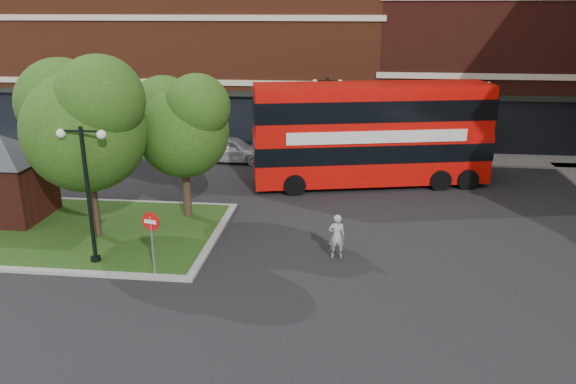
# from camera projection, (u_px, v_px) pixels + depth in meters

# --- Properties ---
(ground) EXTENTS (120.00, 120.00, 0.00)m
(ground) POSITION_uv_depth(u_px,v_px,m) (247.00, 275.00, 19.28)
(ground) COLOR black
(ground) RESTS_ON ground
(pavement_far) EXTENTS (44.00, 3.00, 0.12)m
(pavement_far) POSITION_uv_depth(u_px,v_px,m) (295.00, 154.00, 34.82)
(pavement_far) COLOR slate
(pavement_far) RESTS_ON ground
(terrace_far_left) EXTENTS (26.00, 12.00, 14.00)m
(terrace_far_left) POSITION_uv_depth(u_px,v_px,m) (196.00, 32.00, 40.57)
(terrace_far_left) COLOR #612A17
(terrace_far_left) RESTS_ON ground
(terrace_far_right) EXTENTS (18.00, 12.00, 16.00)m
(terrace_far_right) POSITION_uv_depth(u_px,v_px,m) (512.00, 19.00, 37.91)
(terrace_far_right) COLOR #471911
(terrace_far_right) RESTS_ON ground
(traffic_island) EXTENTS (12.60, 7.60, 0.15)m
(traffic_island) POSITION_uv_depth(u_px,v_px,m) (68.00, 230.00, 22.94)
(traffic_island) COLOR gray
(traffic_island) RESTS_ON ground
(kiosk) EXTENTS (6.51, 6.51, 3.60)m
(kiosk) POSITION_uv_depth(u_px,v_px,m) (4.00, 168.00, 23.50)
(kiosk) COLOR #471911
(kiosk) RESTS_ON traffic_island
(tree_island_west) EXTENTS (5.40, 4.71, 7.21)m
(tree_island_west) POSITION_uv_depth(u_px,v_px,m) (82.00, 119.00, 20.90)
(tree_island_west) COLOR #2D2116
(tree_island_west) RESTS_ON ground
(tree_island_east) EXTENTS (4.46, 3.90, 6.29)m
(tree_island_east) POSITION_uv_depth(u_px,v_px,m) (181.00, 122.00, 23.10)
(tree_island_east) COLOR #2D2116
(tree_island_east) RESTS_ON ground
(lamp_island) EXTENTS (1.72, 0.36, 5.00)m
(lamp_island) POSITION_uv_depth(u_px,v_px,m) (88.00, 189.00, 19.16)
(lamp_island) COLOR black
(lamp_island) RESTS_ON ground
(lamp_far_left) EXTENTS (1.72, 0.36, 5.00)m
(lamp_far_left) POSITION_uv_depth(u_px,v_px,m) (327.00, 117.00, 31.86)
(lamp_far_left) COLOR black
(lamp_far_left) RESTS_ON ground
(lamp_far_right) EXTENTS (1.72, 0.36, 5.00)m
(lamp_far_right) POSITION_uv_depth(u_px,v_px,m) (471.00, 120.00, 31.00)
(lamp_far_right) COLOR black
(lamp_far_right) RESTS_ON ground
(bus) EXTENTS (12.16, 5.23, 4.53)m
(bus) POSITION_uv_depth(u_px,v_px,m) (371.00, 128.00, 28.20)
(bus) COLOR red
(bus) RESTS_ON ground
(woman) EXTENTS (0.66, 0.48, 1.67)m
(woman) POSITION_uv_depth(u_px,v_px,m) (337.00, 236.00, 20.35)
(woman) COLOR #97979A
(woman) RESTS_ON ground
(car_silver) EXTENTS (4.53, 1.85, 1.54)m
(car_silver) POSITION_uv_depth(u_px,v_px,m) (231.00, 149.00, 33.10)
(car_silver) COLOR silver
(car_silver) RESTS_ON ground
(car_white) EXTENTS (4.61, 1.72, 1.50)m
(car_white) POSITION_uv_depth(u_px,v_px,m) (405.00, 154.00, 32.03)
(car_white) COLOR silver
(car_white) RESTS_ON ground
(no_entry_sign) EXTENTS (0.64, 0.22, 2.35)m
(no_entry_sign) POSITION_uv_depth(u_px,v_px,m) (152.00, 231.00, 18.61)
(no_entry_sign) COLOR slate
(no_entry_sign) RESTS_ON ground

